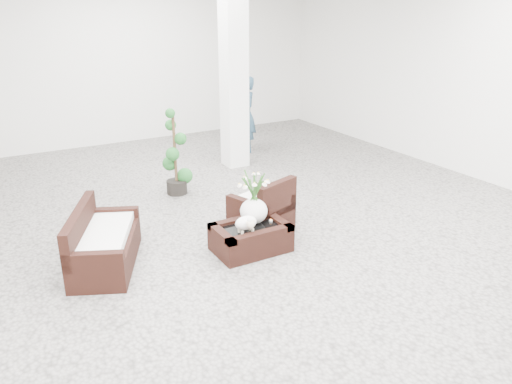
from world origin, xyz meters
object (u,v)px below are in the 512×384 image
armchair (261,203)px  loveseat (105,238)px  coffee_table (251,239)px  topiary (175,153)px

armchair → loveseat: 2.08m
coffee_table → armchair: bearing=48.7°
coffee_table → topiary: size_ratio=0.66×
armchair → topiary: topiary is taller
coffee_table → topiary: topiary is taller
coffee_table → loveseat: loveseat is taller
coffee_table → loveseat: (-1.64, 0.51, 0.19)m
armchair → topiary: size_ratio=0.54×
coffee_table → topiary: bearing=91.6°
loveseat → coffee_table: bearing=-82.9°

